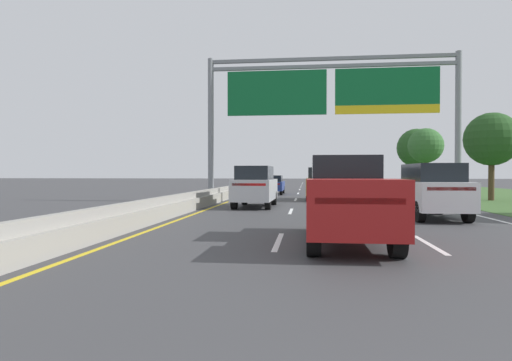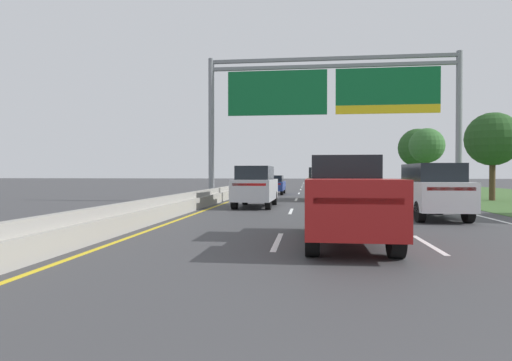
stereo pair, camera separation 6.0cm
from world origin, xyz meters
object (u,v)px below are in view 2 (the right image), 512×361
object	(u,v)px
car_white_right_lane_suv	(431,190)
car_gold_centre_lane_suv	(322,183)
overhead_sign_gantry	(331,98)
car_darkgreen_right_lane_suv	(354,180)
roadside_tree_far	(427,146)
pickup_truck_red	(346,200)
car_silver_left_lane_suv	(256,186)
car_blue_left_lane_sedan	(273,184)
roadside_tree_distant	(418,148)
roadside_tree_mid	(493,139)

from	to	relation	value
car_white_right_lane_suv	car_gold_centre_lane_suv	size ratio (longest dim) A/B	1.00
overhead_sign_gantry	car_darkgreen_right_lane_suv	bearing A→B (deg)	79.83
car_darkgreen_right_lane_suv	roadside_tree_far	xyz separation A→B (m)	(7.41, 1.70, 3.45)
pickup_truck_red	car_darkgreen_right_lane_suv	size ratio (longest dim) A/B	1.14
overhead_sign_gantry	car_silver_left_lane_suv	world-z (taller)	overhead_sign_gantry
car_darkgreen_right_lane_suv	car_white_right_lane_suv	bearing A→B (deg)	178.88
car_gold_centre_lane_suv	car_blue_left_lane_sedan	bearing A→B (deg)	27.38
car_darkgreen_right_lane_suv	car_silver_left_lane_suv	world-z (taller)	same
car_silver_left_lane_suv	roadside_tree_distant	bearing A→B (deg)	-24.07
roadside_tree_mid	car_white_right_lane_suv	bearing A→B (deg)	-120.49
car_silver_left_lane_suv	roadside_tree_mid	xyz separation A→B (m)	(14.34, 6.95, 2.80)
roadside_tree_mid	roadside_tree_distant	xyz separation A→B (m)	(2.30, 28.65, 1.11)
car_blue_left_lane_sedan	roadside_tree_far	bearing A→B (deg)	-56.09
car_white_right_lane_suv	car_blue_left_lane_sedan	xyz separation A→B (m)	(-7.62, 18.75, -0.28)
overhead_sign_gantry	car_silver_left_lane_suv	distance (m)	7.81
car_darkgreen_right_lane_suv	overhead_sign_gantry	bearing A→B (deg)	168.42
car_silver_left_lane_suv	car_white_right_lane_suv	bearing A→B (deg)	-121.74
car_white_right_lane_suv	roadside_tree_mid	distance (m)	13.89
car_gold_centre_lane_suv	roadside_tree_distant	size ratio (longest dim) A/B	0.64
roadside_tree_mid	roadside_tree_far	world-z (taller)	roadside_tree_far
overhead_sign_gantry	car_darkgreen_right_lane_suv	size ratio (longest dim) A/B	3.17
car_silver_left_lane_suv	roadside_tree_mid	size ratio (longest dim) A/B	0.84
car_darkgreen_right_lane_suv	roadside_tree_far	size ratio (longest dim) A/B	0.75
pickup_truck_red	car_silver_left_lane_suv	xyz separation A→B (m)	(-3.64, 11.30, 0.02)
car_blue_left_lane_sedan	roadside_tree_distant	xyz separation A→B (m)	(16.82, 21.62, 4.19)
car_white_right_lane_suv	car_gold_centre_lane_suv	world-z (taller)	same
car_white_right_lane_suv	roadside_tree_mid	xyz separation A→B (m)	(6.90, 11.72, 2.80)
roadside_tree_distant	overhead_sign_gantry	bearing A→B (deg)	-111.80
car_darkgreen_right_lane_suv	pickup_truck_red	bearing A→B (deg)	172.36
pickup_truck_red	car_gold_centre_lane_suv	xyz separation A→B (m)	(-0.05, 17.53, 0.02)
car_gold_centre_lane_suv	car_darkgreen_right_lane_suv	bearing A→B (deg)	-11.67
car_blue_left_lane_sedan	car_white_right_lane_suv	bearing A→B (deg)	-157.67
car_white_right_lane_suv	car_darkgreen_right_lane_suv	bearing A→B (deg)	-0.67
car_silver_left_lane_suv	roadside_tree_far	distance (m)	28.28
car_gold_centre_lane_suv	car_blue_left_lane_sedan	size ratio (longest dim) A/B	1.08
car_darkgreen_right_lane_suv	roadside_tree_far	distance (m)	8.35
car_darkgreen_right_lane_suv	car_gold_centre_lane_suv	distance (m)	16.40
roadside_tree_distant	car_blue_left_lane_sedan	bearing A→B (deg)	-127.87
roadside_tree_mid	roadside_tree_distant	world-z (taller)	roadside_tree_distant
roadside_tree_far	car_silver_left_lane_suv	bearing A→B (deg)	-121.61
overhead_sign_gantry	roadside_tree_distant	world-z (taller)	overhead_sign_gantry
car_darkgreen_right_lane_suv	car_gold_centre_lane_suv	bearing A→B (deg)	165.53
car_white_right_lane_suv	car_darkgreen_right_lane_suv	world-z (taller)	same
car_silver_left_lane_suv	roadside_tree_mid	bearing A→B (deg)	-63.16
overhead_sign_gantry	pickup_truck_red	bearing A→B (deg)	-91.57
pickup_truck_red	car_gold_centre_lane_suv	size ratio (longest dim) A/B	1.14
roadside_tree_distant	car_silver_left_lane_suv	bearing A→B (deg)	-115.04
pickup_truck_red	roadside_tree_distant	distance (m)	48.82
pickup_truck_red	roadside_tree_distant	xyz separation A→B (m)	(12.99, 46.90, 3.93)
car_darkgreen_right_lane_suv	car_blue_left_lane_sedan	size ratio (longest dim) A/B	1.08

